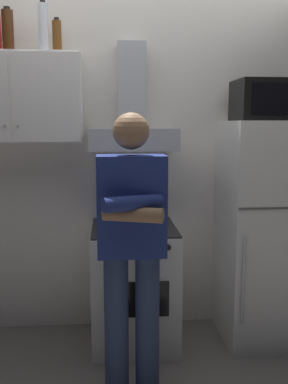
% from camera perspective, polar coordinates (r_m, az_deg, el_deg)
% --- Properties ---
extents(ground_plane, '(7.00, 7.00, 0.00)m').
position_cam_1_polar(ground_plane, '(3.11, -0.00, -21.44)').
color(ground_plane, slate).
extents(back_wall_tiled, '(4.80, 0.10, 2.70)m').
position_cam_1_polar(back_wall_tiled, '(3.28, -0.89, 5.09)').
color(back_wall_tiled, silver).
rests_on(back_wall_tiled, ground_plane).
extents(upper_cabinet, '(0.90, 0.37, 0.60)m').
position_cam_1_polar(upper_cabinet, '(3.11, -16.78, 11.87)').
color(upper_cabinet, white).
extents(stove_oven, '(0.60, 0.62, 0.87)m').
position_cam_1_polar(stove_oven, '(3.14, -1.33, -12.33)').
color(stove_oven, white).
rests_on(stove_oven, ground_plane).
extents(range_hood, '(0.60, 0.44, 0.75)m').
position_cam_1_polar(range_hood, '(3.05, -1.56, 9.44)').
color(range_hood, '#B7BABF').
extents(refrigerator, '(0.60, 0.62, 1.60)m').
position_cam_1_polar(refrigerator, '(3.22, 15.83, -5.24)').
color(refrigerator, white).
rests_on(refrigerator, ground_plane).
extents(microwave, '(0.48, 0.37, 0.28)m').
position_cam_1_polar(microwave, '(3.15, 16.45, 11.66)').
color(microwave, black).
rests_on(microwave, refrigerator).
extents(person_standing, '(0.38, 0.33, 1.64)m').
position_cam_1_polar(person_standing, '(2.41, -1.66, -7.23)').
color(person_standing, navy).
rests_on(person_standing, ground_plane).
extents(bottle_beer_brown, '(0.06, 0.06, 0.24)m').
position_cam_1_polar(bottle_beer_brown, '(3.15, -11.57, 19.62)').
color(bottle_beer_brown, brown).
rests_on(bottle_beer_brown, upper_cabinet).
extents(bottle_vodka_clear, '(0.07, 0.07, 0.34)m').
position_cam_1_polar(bottle_vodka_clear, '(3.11, -13.31, 20.59)').
color(bottle_vodka_clear, silver).
rests_on(bottle_vodka_clear, upper_cabinet).
extents(bottle_rum_dark, '(0.08, 0.08, 0.29)m').
position_cam_1_polar(bottle_rum_dark, '(3.14, -17.76, 19.86)').
color(bottle_rum_dark, '#47230F').
rests_on(bottle_rum_dark, upper_cabinet).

